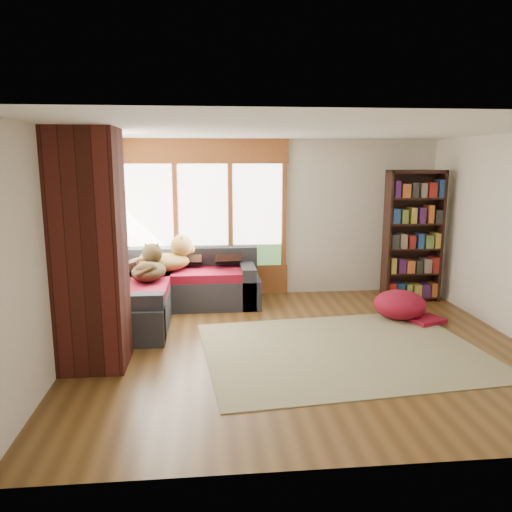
{
  "coord_description": "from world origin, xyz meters",
  "views": [
    {
      "loc": [
        -1.13,
        -5.78,
        2.27
      ],
      "look_at": [
        -0.47,
        0.99,
        0.95
      ],
      "focal_mm": 35.0,
      "sensor_mm": 36.0,
      "label": 1
    }
  ],
  "objects_px": {
    "sectional_sofa": "(155,291)",
    "area_rug": "(342,350)",
    "dog_brindle": "(150,267)",
    "pouf": "(400,304)",
    "bookshelf": "(413,237)",
    "dog_tan": "(167,259)",
    "brick_chimney": "(90,251)"
  },
  "relations": [
    {
      "from": "sectional_sofa",
      "to": "area_rug",
      "type": "distance_m",
      "value": 3.09
    },
    {
      "from": "sectional_sofa",
      "to": "dog_brindle",
      "type": "distance_m",
      "value": 0.59
    },
    {
      "from": "area_rug",
      "to": "pouf",
      "type": "relative_size",
      "value": 4.37
    },
    {
      "from": "bookshelf",
      "to": "dog_tan",
      "type": "height_order",
      "value": "bookshelf"
    },
    {
      "from": "brick_chimney",
      "to": "pouf",
      "type": "distance_m",
      "value": 4.36
    },
    {
      "from": "bookshelf",
      "to": "dog_brindle",
      "type": "relative_size",
      "value": 2.59
    },
    {
      "from": "dog_tan",
      "to": "brick_chimney",
      "type": "bearing_deg",
      "value": -125.93
    },
    {
      "from": "pouf",
      "to": "dog_brindle",
      "type": "bearing_deg",
      "value": 174.09
    },
    {
      "from": "area_rug",
      "to": "dog_brindle",
      "type": "bearing_deg",
      "value": 147.88
    },
    {
      "from": "pouf",
      "to": "dog_tan",
      "type": "xyz_separation_m",
      "value": [
        -3.38,
        0.86,
        0.56
      ]
    },
    {
      "from": "bookshelf",
      "to": "pouf",
      "type": "relative_size",
      "value": 2.81
    },
    {
      "from": "pouf",
      "to": "dog_tan",
      "type": "height_order",
      "value": "dog_tan"
    },
    {
      "from": "bookshelf",
      "to": "pouf",
      "type": "bearing_deg",
      "value": -120.37
    },
    {
      "from": "brick_chimney",
      "to": "dog_brindle",
      "type": "height_order",
      "value": "brick_chimney"
    },
    {
      "from": "brick_chimney",
      "to": "sectional_sofa",
      "type": "xyz_separation_m",
      "value": [
        0.45,
        2.05,
        -1.0
      ]
    },
    {
      "from": "sectional_sofa",
      "to": "area_rug",
      "type": "xyz_separation_m",
      "value": [
        2.42,
        -1.91,
        -0.3
      ]
    },
    {
      "from": "dog_brindle",
      "to": "pouf",
      "type": "bearing_deg",
      "value": -90.19
    },
    {
      "from": "bookshelf",
      "to": "dog_brindle",
      "type": "distance_m",
      "value": 4.15
    },
    {
      "from": "area_rug",
      "to": "bookshelf",
      "type": "relative_size",
      "value": 1.56
    },
    {
      "from": "brick_chimney",
      "to": "dog_tan",
      "type": "distance_m",
      "value": 2.3
    },
    {
      "from": "bookshelf",
      "to": "dog_tan",
      "type": "bearing_deg",
      "value": -179.65
    },
    {
      "from": "brick_chimney",
      "to": "dog_brindle",
      "type": "distance_m",
      "value": 1.8
    },
    {
      "from": "area_rug",
      "to": "pouf",
      "type": "xyz_separation_m",
      "value": [
        1.16,
        1.15,
        0.21
      ]
    },
    {
      "from": "sectional_sofa",
      "to": "dog_tan",
      "type": "relative_size",
      "value": 2.26
    },
    {
      "from": "sectional_sofa",
      "to": "dog_tan",
      "type": "xyz_separation_m",
      "value": [
        0.2,
        0.1,
        0.48
      ]
    },
    {
      "from": "area_rug",
      "to": "pouf",
      "type": "bearing_deg",
      "value": 44.78
    },
    {
      "from": "sectional_sofa",
      "to": "dog_brindle",
      "type": "relative_size",
      "value": 2.71
    },
    {
      "from": "area_rug",
      "to": "dog_tan",
      "type": "relative_size",
      "value": 3.37
    },
    {
      "from": "brick_chimney",
      "to": "dog_brindle",
      "type": "xyz_separation_m",
      "value": [
        0.43,
        1.66,
        -0.55
      ]
    },
    {
      "from": "bookshelf",
      "to": "brick_chimney",
      "type": "bearing_deg",
      "value": -154.45
    },
    {
      "from": "area_rug",
      "to": "bookshelf",
      "type": "xyz_separation_m",
      "value": [
        1.68,
        2.03,
        1.05
      ]
    },
    {
      "from": "sectional_sofa",
      "to": "dog_tan",
      "type": "bearing_deg",
      "value": 23.59
    }
  ]
}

